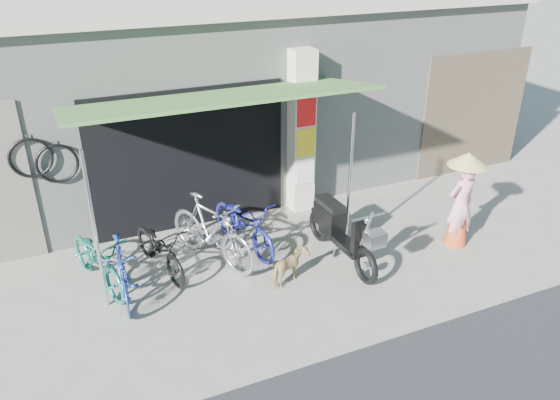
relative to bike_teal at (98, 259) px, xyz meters
name	(u,v)px	position (x,y,z in m)	size (l,w,h in m)	color
ground	(319,284)	(3.01, -1.29, -0.45)	(80.00, 80.00, 0.00)	gray
bicycle_shop	(211,85)	(3.00, 3.80, 1.38)	(12.30, 5.30, 3.66)	#939891
shop_pillar	(301,133)	(3.86, 1.15, 1.05)	(0.42, 0.44, 3.00)	beige
awning	(220,101)	(2.10, 0.33, 2.06)	(4.60, 1.88, 2.72)	#3D672E
neighbour_right	(473,113)	(8.01, 1.30, 0.85)	(2.60, 0.06, 2.60)	brown
bike_teal	(98,259)	(0.00, 0.00, 0.00)	(0.60, 1.71, 0.90)	#186C58
bike_blue	(122,271)	(0.28, -0.47, 0.00)	(0.42, 1.50, 0.90)	navy
bike_black	(160,248)	(0.92, 0.00, -0.03)	(0.55, 1.58, 0.83)	black
bike_silver	(211,230)	(1.73, -0.04, 0.12)	(0.53, 1.89, 1.14)	silver
bike_navy	(244,223)	(2.35, 0.15, 0.01)	(0.61, 1.76, 0.93)	navy
street_dog	(290,268)	(2.61, -1.11, -0.17)	(0.30, 0.66, 0.55)	tan
moped	(340,231)	(3.63, -0.79, 0.06)	(0.57, 2.00, 1.13)	black
nun	(462,200)	(5.68, -1.17, 0.38)	(0.64, 0.64, 1.66)	pink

